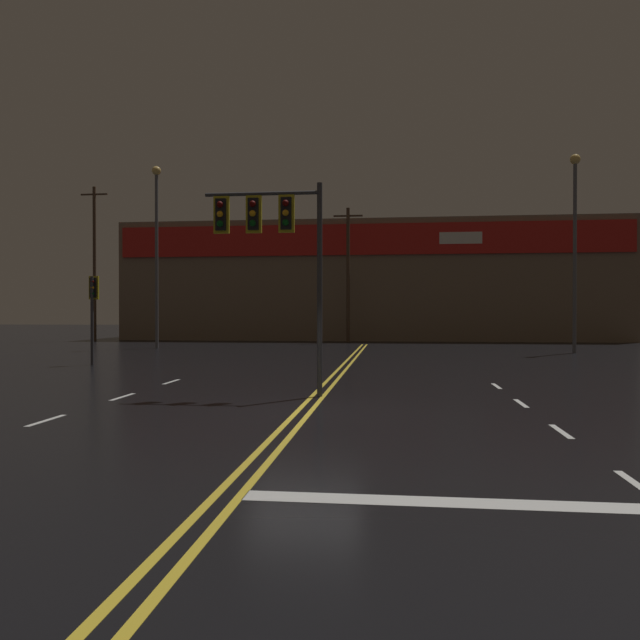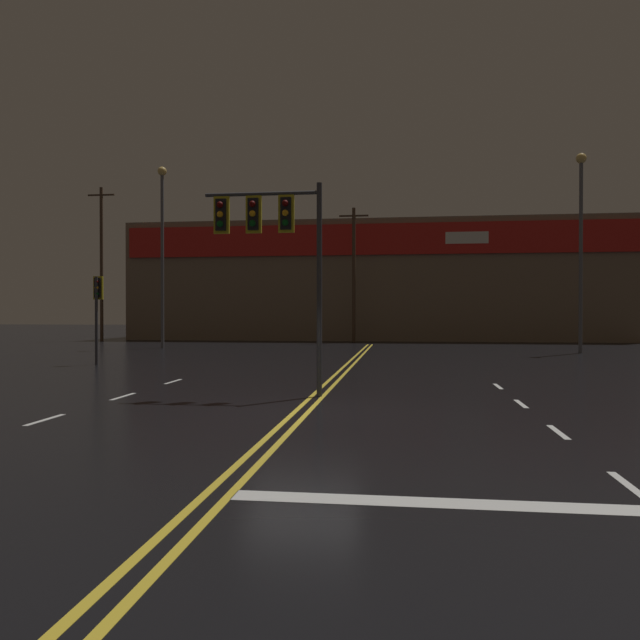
# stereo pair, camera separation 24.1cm
# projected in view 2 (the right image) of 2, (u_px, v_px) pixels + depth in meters

# --- Properties ---
(ground_plane) EXTENTS (200.00, 200.00, 0.00)m
(ground_plane) POSITION_uv_depth(u_px,v_px,m) (302.00, 411.00, 13.86)
(ground_plane) COLOR black
(road_markings) EXTENTS (14.99, 60.00, 0.01)m
(road_markings) POSITION_uv_depth(u_px,v_px,m) (341.00, 422.00, 12.48)
(road_markings) COLOR gold
(road_markings) RESTS_ON ground
(traffic_signal_median) EXTENTS (3.13, 0.36, 5.59)m
(traffic_signal_median) POSITION_uv_depth(u_px,v_px,m) (270.00, 231.00, 16.41)
(traffic_signal_median) COLOR #38383D
(traffic_signal_median) RESTS_ON ground
(traffic_signal_corner_northwest) EXTENTS (0.42, 0.36, 3.76)m
(traffic_signal_corner_northwest) POSITION_uv_depth(u_px,v_px,m) (97.00, 300.00, 26.44)
(traffic_signal_corner_northwest) COLOR #38383D
(traffic_signal_corner_northwest) RESTS_ON ground
(streetlight_near_left) EXTENTS (0.56, 0.56, 10.89)m
(streetlight_near_left) POSITION_uv_depth(u_px,v_px,m) (581.00, 228.00, 33.89)
(streetlight_near_left) COLOR #59595E
(streetlight_near_left) RESTS_ON ground
(streetlight_near_right) EXTENTS (0.56, 0.56, 11.33)m
(streetlight_near_right) POSITION_uv_depth(u_px,v_px,m) (162.00, 235.00, 38.87)
(streetlight_near_right) COLOR #59595E
(streetlight_near_right) RESTS_ON ground
(building_backdrop) EXTENTS (40.45, 10.23, 9.60)m
(building_backdrop) POSITION_uv_depth(u_px,v_px,m) (376.00, 283.00, 53.25)
(building_backdrop) COLOR #7A6651
(building_backdrop) RESTS_ON ground
(utility_pole_row) EXTENTS (45.51, 0.26, 12.19)m
(utility_pole_row) POSITION_uv_depth(u_px,v_px,m) (350.00, 267.00, 46.96)
(utility_pole_row) COLOR #4C3828
(utility_pole_row) RESTS_ON ground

